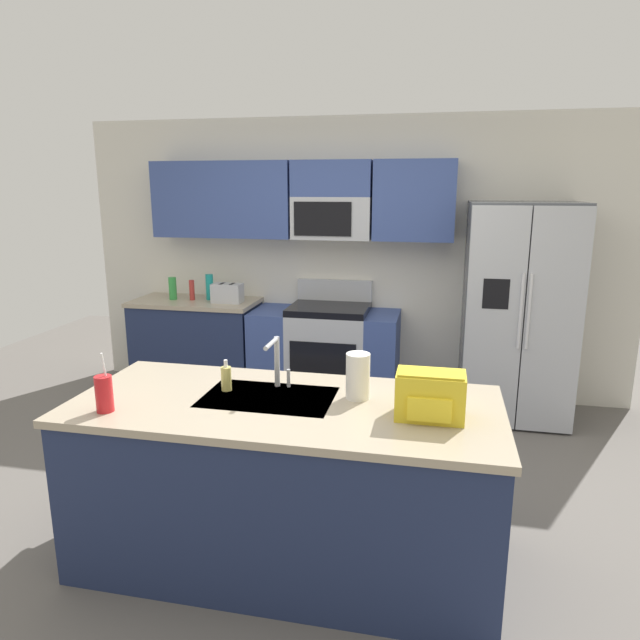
% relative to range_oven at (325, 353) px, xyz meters
% --- Properties ---
extents(ground_plane, '(9.00, 9.00, 0.00)m').
position_rel_range_oven_xyz_m(ground_plane, '(0.18, -1.80, -0.44)').
color(ground_plane, '#66605B').
rests_on(ground_plane, ground).
extents(kitchen_wall_unit, '(5.20, 0.43, 2.60)m').
position_rel_range_oven_xyz_m(kitchen_wall_unit, '(0.03, 0.28, 1.03)').
color(kitchen_wall_unit, silver).
rests_on(kitchen_wall_unit, ground).
extents(back_counter, '(1.20, 0.63, 0.90)m').
position_rel_range_oven_xyz_m(back_counter, '(-1.29, -0.00, 0.01)').
color(back_counter, '#1E2A4D').
rests_on(back_counter, ground).
extents(range_oven, '(1.36, 0.61, 1.10)m').
position_rel_range_oven_xyz_m(range_oven, '(0.00, 0.00, 0.00)').
color(range_oven, '#B7BABF').
rests_on(range_oven, ground).
extents(refrigerator, '(0.90, 0.76, 1.85)m').
position_rel_range_oven_xyz_m(refrigerator, '(1.69, -0.07, 0.48)').
color(refrigerator, '#4C4F54').
rests_on(refrigerator, ground).
extents(island_counter, '(2.18, 0.96, 0.90)m').
position_rel_range_oven_xyz_m(island_counter, '(0.28, -2.40, 0.01)').
color(island_counter, '#1E2A4D').
rests_on(island_counter, ground).
extents(toaster, '(0.28, 0.16, 0.18)m').
position_rel_range_oven_xyz_m(toaster, '(-0.93, -0.05, 0.55)').
color(toaster, '#B7BABF').
rests_on(toaster, back_counter).
extents(pepper_mill, '(0.05, 0.05, 0.19)m').
position_rel_range_oven_xyz_m(pepper_mill, '(-1.32, -0.00, 0.55)').
color(pepper_mill, '#B2332D').
rests_on(pepper_mill, back_counter).
extents(bottle_green, '(0.07, 0.07, 0.22)m').
position_rel_range_oven_xyz_m(bottle_green, '(-1.51, -0.02, 0.57)').
color(bottle_green, green).
rests_on(bottle_green, back_counter).
extents(bottle_teal, '(0.07, 0.07, 0.25)m').
position_rel_range_oven_xyz_m(bottle_teal, '(-1.15, 0.05, 0.58)').
color(bottle_teal, teal).
rests_on(bottle_teal, back_counter).
extents(sink_faucet, '(0.08, 0.21, 0.28)m').
position_rel_range_oven_xyz_m(sink_faucet, '(0.19, -2.21, 0.62)').
color(sink_faucet, '#B7BABF').
rests_on(sink_faucet, island_counter).
extents(drink_cup_red, '(0.08, 0.08, 0.30)m').
position_rel_range_oven_xyz_m(drink_cup_red, '(-0.54, -2.70, 0.55)').
color(drink_cup_red, red).
rests_on(drink_cup_red, island_counter).
extents(soap_dispenser, '(0.06, 0.06, 0.17)m').
position_rel_range_oven_xyz_m(soap_dispenser, '(-0.07, -2.30, 0.53)').
color(soap_dispenser, '#D8CC66').
rests_on(soap_dispenser, island_counter).
extents(paper_towel_roll, '(0.12, 0.12, 0.24)m').
position_rel_range_oven_xyz_m(paper_towel_roll, '(0.63, -2.27, 0.58)').
color(paper_towel_roll, white).
rests_on(paper_towel_roll, island_counter).
extents(backpack, '(0.32, 0.22, 0.23)m').
position_rel_range_oven_xyz_m(backpack, '(1.00, -2.45, 0.57)').
color(backpack, yellow).
rests_on(backpack, island_counter).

